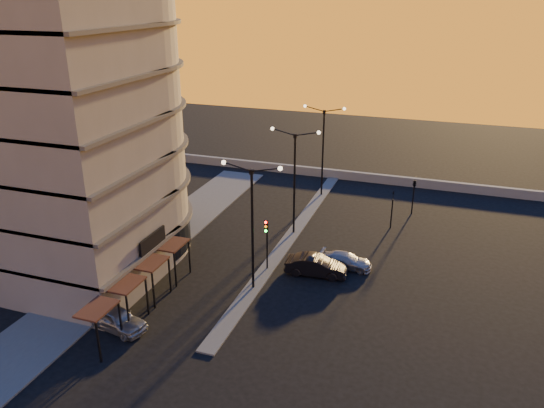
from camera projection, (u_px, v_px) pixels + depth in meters
The scene contains 14 objects.
ground at pixel (253, 288), 38.44m from camera, with size 120.00×120.00×0.00m, color black.
sidewalk_west at pixel (155, 244), 45.12m from camera, with size 5.00×40.00×0.12m, color #535250.
median at pixel (294, 233), 47.18m from camera, with size 1.20×36.00×0.12m, color #535250.
parapet at pixel (351, 176), 60.44m from camera, with size 44.00×0.50×1.00m, color gray.
building at pixel (71, 112), 38.29m from camera, with size 14.35×17.08×25.00m.
streetlamp_near at pixel (252, 218), 36.36m from camera, with size 4.32×0.32×9.51m.
streetlamp_mid at pixel (295, 174), 45.12m from camera, with size 4.32×0.32×9.51m.
streetlamp_far at pixel (323, 144), 53.89m from camera, with size 4.32×0.32×9.51m.
traffic_light_main at pixel (266, 236), 39.88m from camera, with size 0.28×0.44×4.25m.
signal_east_a at pixel (392, 208), 47.56m from camera, with size 0.13×0.16×3.60m.
signal_east_b at pixel (415, 184), 50.17m from camera, with size 0.42×1.99×3.60m.
car_hatchback at pixel (116, 318), 33.62m from camera, with size 1.75×4.34×1.48m, color gray.
car_sedan at pixel (316, 266), 40.02m from camera, with size 1.62×4.66×1.53m, color black.
car_wagon at pixel (346, 260), 41.17m from camera, with size 1.66×4.08×1.18m, color #96989D.
Camera 1 is at (12.25, -31.09, 20.01)m, focal length 35.00 mm.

